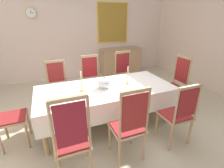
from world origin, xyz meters
TOP-DOWN VIEW (x-y plane):
  - ground at (0.00, 0.00)m, footprint 6.51×5.64m
  - back_wall at (0.00, 2.86)m, footprint 6.51×0.08m
  - dining_table at (0.00, -0.09)m, footprint 2.42×1.08m
  - tablecloth at (0.00, -0.09)m, footprint 2.44×1.10m
  - chair_south_a at (-0.78, -1.04)m, footprint 0.44×0.42m
  - chair_north_a at (-0.78, 0.86)m, footprint 0.44×0.42m
  - chair_south_b at (-0.01, -1.04)m, footprint 0.44×0.42m
  - chair_north_b at (-0.01, 0.86)m, footprint 0.44×0.42m
  - chair_south_c at (0.84, -1.03)m, footprint 0.44×0.42m
  - chair_north_c at (0.84, 0.86)m, footprint 0.44×0.42m
  - chair_head_west at (-1.62, -0.09)m, footprint 0.42×0.44m
  - chair_head_east at (1.62, -0.09)m, footprint 0.42×0.44m
  - soup_tureen at (-0.03, -0.09)m, footprint 0.25×0.25m
  - candlestick_west at (-0.44, -0.09)m, footprint 0.07×0.07m
  - candlestick_east at (0.44, -0.09)m, footprint 0.07×0.07m
  - bowl_near_left at (0.47, -0.49)m, footprint 0.18×0.18m
  - bowl_near_right at (0.20, -0.52)m, footprint 0.18×0.18m
  - bowl_far_left at (-0.90, -0.46)m, footprint 0.17×0.17m
  - spoon_primary at (0.59, -0.46)m, footprint 0.05×0.18m
  - spoon_secondary at (0.32, -0.49)m, footprint 0.05×0.18m
  - sideboard at (1.52, 2.54)m, footprint 1.44×0.48m
  - mounted_clock at (-1.15, 2.79)m, footprint 0.28×0.06m
  - framed_painting at (1.30, 2.80)m, footprint 1.10×0.05m

SIDE VIEW (x-z plane):
  - ground at x=0.00m, z-range -0.04..0.00m
  - sideboard at x=1.52m, z-range 0.00..0.91m
  - chair_north_a at x=-0.78m, z-range 0.03..1.10m
  - chair_south_c at x=0.84m, z-range 0.03..1.10m
  - chair_north_b at x=-0.01m, z-range 0.02..1.14m
  - chair_head_west at x=-1.62m, z-range 0.02..1.14m
  - chair_north_c at x=0.84m, z-range 0.01..1.16m
  - chair_south_b at x=-0.01m, z-range 0.01..1.17m
  - chair_head_east at x=1.62m, z-range 0.01..1.19m
  - chair_south_a at x=-0.78m, z-range 0.00..1.21m
  - tablecloth at x=0.00m, z-range 0.48..0.84m
  - dining_table at x=0.00m, z-range 0.30..1.05m
  - spoon_primary at x=0.59m, z-range 0.75..0.76m
  - spoon_secondary at x=0.32m, z-range 0.75..0.76m
  - bowl_near_left at x=0.47m, z-range 0.75..0.79m
  - bowl_near_right at x=0.20m, z-range 0.75..0.79m
  - bowl_far_left at x=-0.90m, z-range 0.75..0.79m
  - soup_tureen at x=-0.03m, z-range 0.74..0.95m
  - candlestick_east at x=0.44m, z-range 0.71..1.06m
  - candlestick_west at x=-0.44m, z-range 0.71..1.07m
  - back_wall at x=0.00m, z-range 0.00..3.41m
  - framed_painting at x=1.30m, z-range 1.07..2.37m
  - mounted_clock at x=-1.15m, z-range 1.88..2.16m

